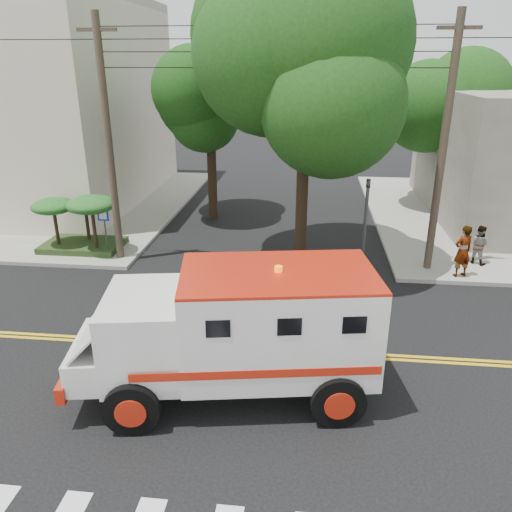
# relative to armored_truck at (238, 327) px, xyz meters

# --- Properties ---
(ground) EXTENTS (100.00, 100.00, 0.00)m
(ground) POSITION_rel_armored_truck_xyz_m (-0.29, 1.93, -1.78)
(ground) COLOR black
(ground) RESTS_ON ground
(sidewalk_nw) EXTENTS (17.00, 17.00, 0.15)m
(sidewalk_nw) POSITION_rel_armored_truck_xyz_m (-13.79, 15.43, -1.71)
(sidewalk_nw) COLOR gray
(sidewalk_nw) RESTS_ON ground
(utility_pole_left) EXTENTS (0.28, 0.28, 9.00)m
(utility_pole_left) POSITION_rel_armored_truck_xyz_m (-5.89, 7.93, 2.72)
(utility_pole_left) COLOR #382D23
(utility_pole_left) RESTS_ON ground
(utility_pole_right) EXTENTS (0.28, 0.28, 9.00)m
(utility_pole_right) POSITION_rel_armored_truck_xyz_m (6.01, 8.13, 2.72)
(utility_pole_right) COLOR #382D23
(utility_pole_right) RESTS_ON ground
(tree_main) EXTENTS (6.08, 5.70, 9.85)m
(tree_main) POSITION_rel_armored_truck_xyz_m (1.65, 8.14, 5.42)
(tree_main) COLOR black
(tree_main) RESTS_ON ground
(tree_left) EXTENTS (4.48, 4.20, 7.70)m
(tree_left) POSITION_rel_armored_truck_xyz_m (-2.97, 13.72, 3.95)
(tree_left) COLOR black
(tree_left) RESTS_ON ground
(tree_right) EXTENTS (4.80, 4.50, 8.20)m
(tree_right) POSITION_rel_armored_truck_xyz_m (8.55, 17.70, 4.31)
(tree_right) COLOR black
(tree_right) RESTS_ON ground
(traffic_signal) EXTENTS (0.15, 0.18, 3.60)m
(traffic_signal) POSITION_rel_armored_truck_xyz_m (3.51, 7.53, 0.44)
(traffic_signal) COLOR #3F3F42
(traffic_signal) RESTS_ON ground
(accessibility_sign) EXTENTS (0.45, 0.10, 2.02)m
(accessibility_sign) POSITION_rel_armored_truck_xyz_m (-6.49, 8.10, -0.42)
(accessibility_sign) COLOR #3F3F42
(accessibility_sign) RESTS_ON ground
(palm_planter) EXTENTS (3.52, 2.63, 2.36)m
(palm_planter) POSITION_rel_armored_truck_xyz_m (-7.73, 8.55, -0.14)
(palm_planter) COLOR #1E3314
(palm_planter) RESTS_ON sidewalk_nw
(armored_truck) EXTENTS (7.19, 3.68, 3.13)m
(armored_truck) POSITION_rel_armored_truck_xyz_m (0.00, 0.00, 0.00)
(armored_truck) COLOR silver
(armored_truck) RESTS_ON ground
(pedestrian_a) EXTENTS (0.82, 0.69, 1.91)m
(pedestrian_a) POSITION_rel_armored_truck_xyz_m (6.99, 7.43, -0.68)
(pedestrian_a) COLOR gray
(pedestrian_a) RESTS_ON sidewalk_ne
(pedestrian_b) EXTENTS (0.93, 0.91, 1.52)m
(pedestrian_b) POSITION_rel_armored_truck_xyz_m (7.96, 8.77, -0.87)
(pedestrian_b) COLOR gray
(pedestrian_b) RESTS_ON sidewalk_ne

